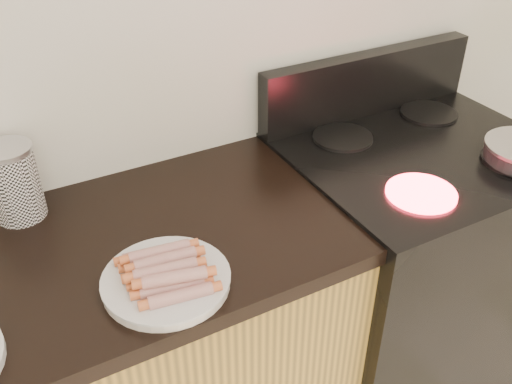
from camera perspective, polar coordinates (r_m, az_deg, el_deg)
wall_back at (r=1.46m, az=-14.46°, el=15.73°), size 4.00×0.04×2.60m
stove at (r=1.98m, az=14.44°, el=-7.41°), size 0.76×0.65×0.91m
stove_panel at (r=1.87m, az=11.10°, el=10.61°), size 0.76×0.06×0.20m
burner_near_left at (r=1.51m, az=16.19°, el=-0.10°), size 0.18×0.18×0.01m
burner_far_left at (r=1.73m, az=8.66°, el=5.44°), size 0.18×0.18×0.01m
burner_far_right at (r=1.94m, az=16.88°, el=7.56°), size 0.18×0.18×0.01m
main_plate at (r=1.22m, az=-8.94°, el=-8.87°), size 0.28×0.28×0.02m
hotdog_pile at (r=1.20m, az=-9.08°, el=-7.74°), size 0.13×0.20×0.05m
canister at (r=1.47m, az=-23.07°, el=0.90°), size 0.12×0.12×0.19m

